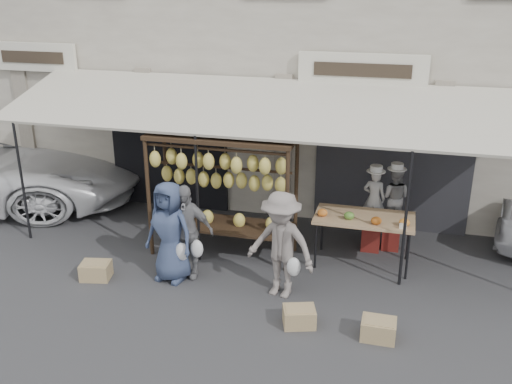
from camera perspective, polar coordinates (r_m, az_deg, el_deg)
ground_plane at (r=9.16m, az=-2.17°, el=-10.68°), size 90.00×90.00×0.00m
shophouse at (r=14.19m, az=5.56°, el=16.12°), size 24.00×6.15×7.30m
awning at (r=10.25m, az=1.42°, el=8.35°), size 10.00×2.35×2.92m
banana_rack at (r=9.95m, az=-3.49°, el=1.95°), size 2.60×0.90×2.24m
produce_table at (r=9.97m, az=10.75°, el=-2.71°), size 1.70×0.90×1.04m
vendor_left at (r=10.51m, az=11.72°, el=-0.63°), size 0.42×0.30×1.10m
vendor_right at (r=10.63m, az=13.67°, el=-0.54°), size 0.63×0.54×1.16m
customer_left at (r=9.45m, az=-8.63°, el=-3.96°), size 0.92×0.69×1.72m
customer_mid at (r=9.54m, az=-7.13°, el=-3.93°), size 1.01×0.54×1.63m
customer_right at (r=8.88m, az=2.50°, el=-5.33°), size 1.25×0.90×1.75m
stool_left at (r=10.82m, az=11.42°, el=-4.50°), size 0.34×0.34×0.47m
stool_right at (r=10.94m, az=13.32°, el=-4.44°), size 0.32×0.32×0.44m
crate_near_a at (r=8.51m, az=4.35°, el=-12.33°), size 0.54×0.47×0.28m
crate_near_b at (r=8.39m, az=12.15°, el=-13.27°), size 0.48×0.37×0.29m
crate_far at (r=10.04m, az=-15.72°, el=-7.57°), size 0.54×0.45×0.29m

